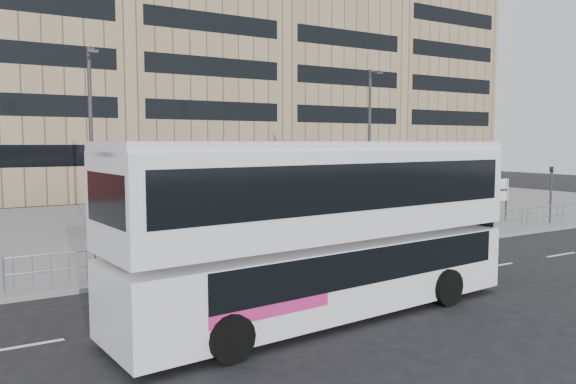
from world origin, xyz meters
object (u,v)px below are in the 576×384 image
station_sign (495,192)px  ad_panel (439,218)px  tram (331,187)px  lamp_post_west (91,136)px  traffic_light_east (551,187)px  lamp_post_east (370,136)px  traffic_light_west (105,218)px  pedestrian (361,208)px  double_decker_bus (326,223)px

station_sign → ad_panel: 6.29m
tram → lamp_post_west: 15.60m
traffic_light_east → station_sign: bearing=134.5°
ad_panel → lamp_post_east: 9.88m
traffic_light_west → pedestrian: bearing=6.8°
pedestrian → ad_panel: bearing=-170.4°
traffic_light_east → lamp_post_west: size_ratio=0.36×
traffic_light_east → lamp_post_east: (-5.58, 8.78, 2.87)m
tram → double_decker_bus: bearing=-125.3°
double_decker_bus → pedestrian: 16.44m
double_decker_bus → lamp_post_east: size_ratio=1.30×
station_sign → pedestrian: size_ratio=1.50×
traffic_light_west → traffic_light_east: size_ratio=1.00×
traffic_light_west → lamp_post_west: size_ratio=0.36×
double_decker_bus → traffic_light_west: size_ratio=3.76×
traffic_light_west → lamp_post_east: (18.42, 9.13, 2.87)m
ad_panel → traffic_light_east: traffic_light_east is taller
station_sign → traffic_light_west: traffic_light_west is taller
tram → lamp_post_east: size_ratio=3.02×
double_decker_bus → traffic_light_east: bearing=14.1°
station_sign → traffic_light_west: bearing=-173.5°
station_sign → lamp_post_east: bearing=115.9°
tram → station_sign: (5.34, -8.24, 0.06)m
pedestrian → traffic_light_west: (-15.03, -5.66, 1.18)m
ad_panel → traffic_light_west: 15.71m
pedestrian → tram: bearing=-12.9°
double_decker_bus → lamp_post_west: bearing=96.3°
tram → station_sign: tram is taller
traffic_light_west → lamp_post_west: (1.27, 7.78, 2.72)m
tram → lamp_post_east: (2.09, -1.28, 3.25)m
lamp_post_west → tram: bearing=9.9°
tram → traffic_light_west: tram is taller
station_sign → lamp_post_east: (-3.26, 6.97, 3.19)m
double_decker_bus → tram: (12.22, 16.95, -0.74)m
pedestrian → double_decker_bus: bearing=140.8°
station_sign → lamp_post_west: (-20.40, 5.62, 3.05)m
tram → lamp_post_east: 4.07m
station_sign → lamp_post_west: 21.38m
lamp_post_west → lamp_post_east: size_ratio=0.97×
ad_panel → lamp_post_west: bearing=143.2°
station_sign → traffic_light_east: (2.33, -1.82, 0.32)m
lamp_post_west → ad_panel: bearing=-26.7°
lamp_post_east → double_decker_bus: bearing=-132.4°
ad_panel → lamp_post_east: size_ratio=0.16×
tram → traffic_light_east: tram is taller
traffic_light_east → lamp_post_west: 24.07m
tram → lamp_post_west: lamp_post_west is taller
double_decker_bus → ad_panel: size_ratio=8.24×
ad_panel → traffic_light_east: bearing=-11.4°
double_decker_bus → lamp_post_east: bearing=42.6°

